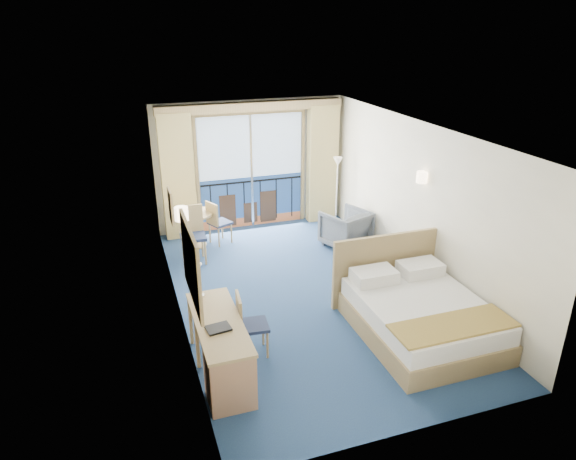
% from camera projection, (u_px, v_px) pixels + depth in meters
% --- Properties ---
extents(floor, '(6.50, 6.50, 0.00)m').
position_uv_depth(floor, '(304.00, 293.00, 8.46)').
color(floor, navy).
rests_on(floor, ground).
extents(room_walls, '(4.04, 6.54, 2.72)m').
position_uv_depth(room_walls, '(305.00, 191.00, 7.78)').
color(room_walls, white).
rests_on(room_walls, ground).
extents(balcony_door, '(2.36, 0.03, 2.52)m').
position_uv_depth(balcony_door, '(251.00, 175.00, 10.84)').
color(balcony_door, navy).
rests_on(balcony_door, room_walls).
extents(curtain_left, '(0.65, 0.22, 2.55)m').
position_uv_depth(curtain_left, '(178.00, 177.00, 10.21)').
color(curtain_left, tan).
rests_on(curtain_left, room_walls).
extents(curtain_right, '(0.65, 0.22, 2.55)m').
position_uv_depth(curtain_right, '(322.00, 164.00, 11.12)').
color(curtain_right, tan).
rests_on(curtain_right, room_walls).
extents(pelmet, '(3.80, 0.25, 0.18)m').
position_uv_depth(pelmet, '(251.00, 107.00, 10.19)').
color(pelmet, tan).
rests_on(pelmet, room_walls).
extents(mirror, '(0.05, 1.25, 0.95)m').
position_uv_depth(mirror, '(191.00, 264.00, 5.97)').
color(mirror, tan).
rests_on(mirror, room_walls).
extents(wall_print, '(0.04, 0.42, 0.52)m').
position_uv_depth(wall_print, '(171.00, 206.00, 7.66)').
color(wall_print, tan).
rests_on(wall_print, room_walls).
extents(sconce_left, '(0.18, 0.18, 0.18)m').
position_uv_depth(sconce_left, '(181.00, 214.00, 6.66)').
color(sconce_left, '#FFDEB2').
rests_on(sconce_left, room_walls).
extents(sconce_right, '(0.18, 0.18, 0.18)m').
position_uv_depth(sconce_right, '(422.00, 177.00, 8.20)').
color(sconce_right, '#FFDEB2').
rests_on(sconce_right, room_walls).
extents(bed, '(1.81, 2.15, 1.14)m').
position_uv_depth(bed, '(419.00, 313.00, 7.29)').
color(bed, tan).
rests_on(bed, ground).
extents(nightstand, '(0.44, 0.42, 0.58)m').
position_uv_depth(nightstand, '(407.00, 269.00, 8.64)').
color(nightstand, '#A97B59').
rests_on(nightstand, ground).
extents(phone, '(0.24, 0.21, 0.09)m').
position_uv_depth(phone, '(405.00, 250.00, 8.54)').
color(phone, beige).
rests_on(phone, nightstand).
extents(armchair, '(1.03, 1.05, 0.74)m').
position_uv_depth(armchair, '(346.00, 229.00, 10.10)').
color(armchair, '#424950').
rests_on(armchair, ground).
extents(floor_lamp, '(0.21, 0.21, 1.55)m').
position_uv_depth(floor_lamp, '(337.00, 175.00, 10.72)').
color(floor_lamp, silver).
rests_on(floor_lamp, ground).
extents(desk, '(0.56, 1.63, 0.77)m').
position_uv_depth(desk, '(227.00, 365.00, 6.03)').
color(desk, tan).
rests_on(desk, ground).
extents(desk_chair, '(0.43, 0.42, 0.90)m').
position_uv_depth(desk_chair, '(247.00, 321.00, 6.75)').
color(desk_chair, '#1E2947').
rests_on(desk_chair, ground).
extents(folder, '(0.31, 0.25, 0.03)m').
position_uv_depth(folder, '(218.00, 328.00, 6.11)').
color(folder, black).
rests_on(folder, desk).
extents(desk_lamp, '(0.13, 0.13, 0.48)m').
position_uv_depth(desk_lamp, '(198.00, 274.00, 6.68)').
color(desk_lamp, silver).
rests_on(desk_lamp, desk).
extents(round_table, '(0.78, 0.78, 0.70)m').
position_uv_depth(round_table, '(194.00, 221.00, 10.06)').
color(round_table, tan).
rests_on(round_table, ground).
extents(table_chair_a, '(0.51, 0.51, 0.89)m').
position_uv_depth(table_chair_a, '(217.00, 220.00, 10.16)').
color(table_chair_a, '#1E2947').
rests_on(table_chair_a, ground).
extents(table_chair_b, '(0.46, 0.47, 1.05)m').
position_uv_depth(table_chair_b, '(192.00, 231.00, 9.43)').
color(table_chair_b, '#1E2947').
rests_on(table_chair_b, ground).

